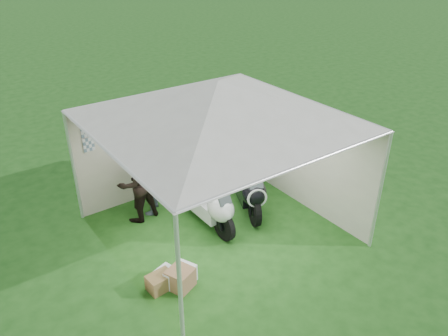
% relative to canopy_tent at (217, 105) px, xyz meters
% --- Properties ---
extents(ground, '(80.00, 80.00, 0.00)m').
position_rel_canopy_tent_xyz_m(ground, '(0.00, -0.03, -2.58)').
color(ground, '#1B4A15').
rests_on(ground, ground).
extents(canopy_tent, '(5.66, 5.66, 3.00)m').
position_rel_canopy_tent_xyz_m(canopy_tent, '(0.00, 0.00, 0.00)').
color(canopy_tent, silver).
rests_on(canopy_tent, ground).
extents(motorcycle_white, '(0.46, 2.02, 0.99)m').
position_rel_canopy_tent_xyz_m(motorcycle_white, '(-0.07, 0.31, -2.02)').
color(motorcycle_white, black).
rests_on(motorcycle_white, ground).
extents(motorcycle_black, '(1.12, 2.06, 1.08)m').
position_rel_canopy_tent_xyz_m(motorcycle_black, '(0.95, 0.35, -1.97)').
color(motorcycle_black, black).
rests_on(motorcycle_black, ground).
extents(paddock_stand, '(0.55, 0.46, 0.36)m').
position_rel_canopy_tent_xyz_m(paddock_stand, '(1.34, 1.26, -2.40)').
color(paddock_stand, blue).
rests_on(paddock_stand, ground).
extents(person_dark_jacket, '(0.90, 0.75, 1.66)m').
position_rel_canopy_tent_xyz_m(person_dark_jacket, '(-1.05, 1.27, -1.74)').
color(person_dark_jacket, black).
rests_on(person_dark_jacket, ground).
extents(person_blue_jacket, '(0.70, 0.72, 1.67)m').
position_rel_canopy_tent_xyz_m(person_blue_jacket, '(-0.73, 1.35, -1.74)').
color(person_blue_jacket, slate).
rests_on(person_blue_jacket, ground).
extents(equipment_box, '(0.47, 0.38, 0.46)m').
position_rel_canopy_tent_xyz_m(equipment_box, '(1.55, 1.26, -2.35)').
color(equipment_box, black).
rests_on(equipment_box, ground).
extents(crate_0, '(0.58, 0.53, 0.31)m').
position_rel_canopy_tent_xyz_m(crate_0, '(-1.36, -0.87, -2.42)').
color(crate_0, silver).
rests_on(crate_0, ground).
extents(crate_1, '(0.50, 0.50, 0.34)m').
position_rel_canopy_tent_xyz_m(crate_1, '(-1.39, -0.91, -2.40)').
color(crate_1, brown).
rests_on(crate_1, ground).
extents(crate_2, '(0.37, 0.33, 0.22)m').
position_rel_canopy_tent_xyz_m(crate_2, '(-1.52, -0.64, -2.46)').
color(crate_2, silver).
rests_on(crate_2, ground).
extents(crate_3, '(0.43, 0.33, 0.27)m').
position_rel_canopy_tent_xyz_m(crate_3, '(-1.67, -0.76, -2.44)').
color(crate_3, brown).
rests_on(crate_3, ground).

